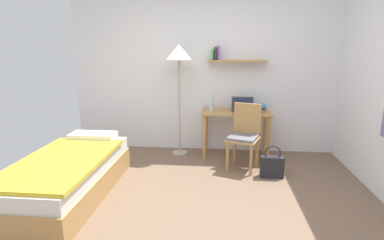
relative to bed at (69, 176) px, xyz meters
name	(u,v)px	position (x,y,z in m)	size (l,w,h in m)	color
ground_plane	(200,210)	(1.51, -0.20, -0.24)	(5.28, 5.28, 0.00)	brown
wall_back	(209,71)	(1.52, 1.82, 1.06)	(4.40, 0.27, 2.60)	white
bed	(69,176)	(0.00, 0.00, 0.00)	(0.87, 1.88, 0.54)	#B2844C
desk	(236,120)	(1.95, 1.50, 0.34)	(1.04, 0.51, 0.72)	#B2844C
desk_chair	(244,134)	(2.05, 1.02, 0.26)	(0.51, 0.51, 0.91)	#B2844C
standing_lamp	(179,58)	(1.07, 1.51, 1.27)	(0.40, 0.40, 1.71)	#B2A893
laptop	(243,107)	(2.05, 1.53, 0.53)	(0.34, 0.22, 0.20)	#2D2D33
water_bottle	(211,104)	(1.57, 1.46, 0.60)	(0.06, 0.06, 0.23)	silver
book_stack	(259,108)	(2.29, 1.53, 0.53)	(0.20, 0.26, 0.10)	purple
handbag	(272,166)	(2.40, 0.73, -0.09)	(0.30, 0.11, 0.43)	#232328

